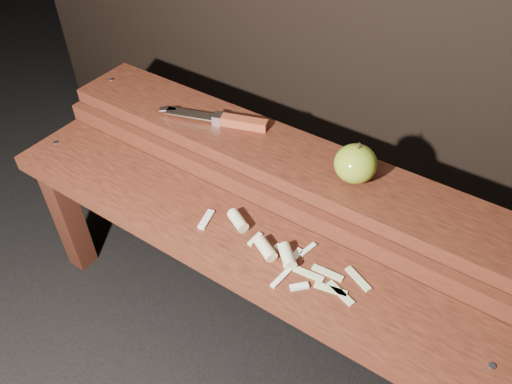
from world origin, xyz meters
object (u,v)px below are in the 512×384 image
Objects in this scene: bench_front_tier at (226,254)px; apple at (356,164)px; knife at (230,120)px; bench_rear_tier at (280,178)px.

apple is (0.18, 0.23, 0.19)m from bench_front_tier.
bench_front_tier is 4.36× the size of knife.
bench_rear_tier is (0.00, 0.23, 0.06)m from bench_front_tier.
apple is at bearing -2.25° from knife.
bench_rear_tier reaches higher than bench_front_tier.
bench_front_tier is at bearing -90.00° from bench_rear_tier.
apple is (0.18, 0.00, 0.13)m from bench_rear_tier.
bench_rear_tier is at bearing 90.00° from bench_front_tier.
knife is at bearing 123.29° from bench_front_tier.
knife reaches higher than bench_front_tier.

